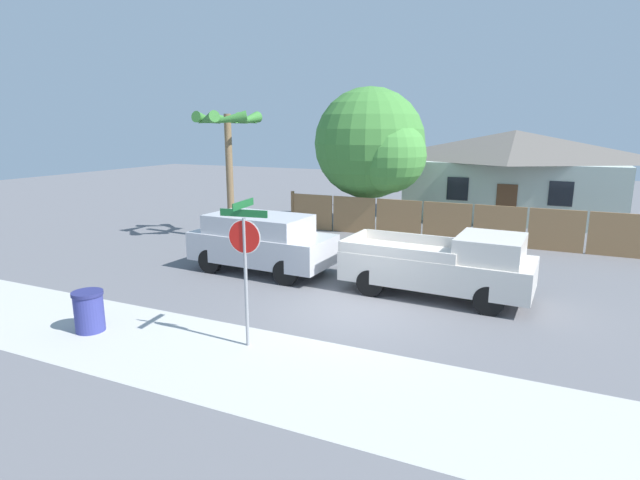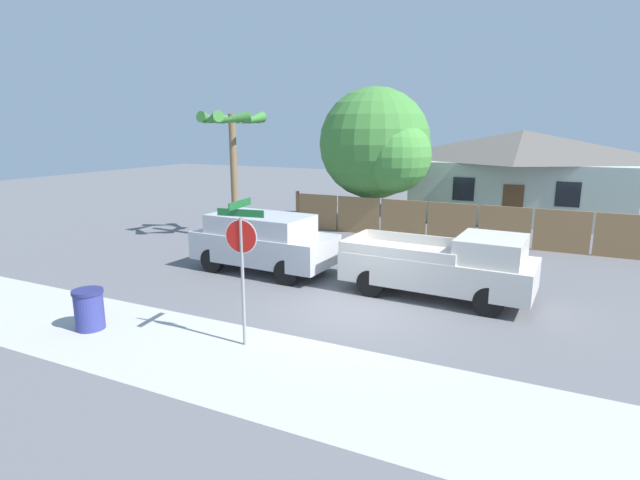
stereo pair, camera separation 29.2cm
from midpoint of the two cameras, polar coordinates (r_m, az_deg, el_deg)
ground_plane at (r=12.77m, az=4.28°, el=-8.10°), size 80.00×80.00×0.00m
sidewalk_strip at (r=9.79m, az=-3.81°, el=-14.83°), size 36.00×3.20×0.01m
wooden_fence at (r=20.69m, az=17.90°, el=1.68°), size 16.24×0.12×1.69m
house at (r=27.33m, az=22.17°, el=7.07°), size 10.73×6.15×4.42m
oak_tree at (r=22.94m, az=7.07°, el=10.60°), size 5.25×5.00×6.34m
palm_tree at (r=20.47m, az=-9.58°, el=12.24°), size 2.56×2.76×5.17m
red_suv at (r=16.00m, az=-5.99°, el=-0.08°), size 4.62×2.20×1.85m
orange_pickup at (r=13.94m, az=14.67°, el=-2.87°), size 5.13×2.25×1.80m
stop_sign at (r=10.30m, az=-8.15°, el=-0.94°), size 1.03×0.93×3.11m
trash_bin at (r=12.60m, az=-24.28°, el=-7.23°), size 0.68×0.68×0.94m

